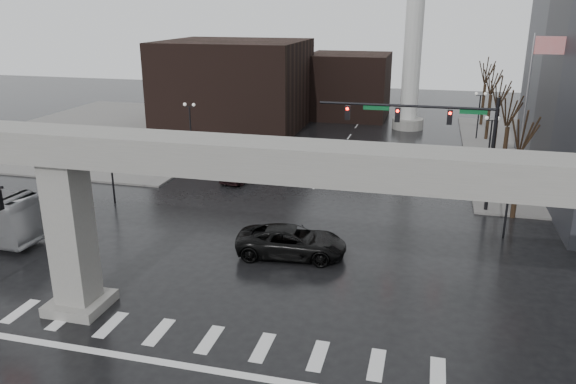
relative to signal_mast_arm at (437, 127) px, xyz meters
name	(u,v)px	position (x,y,z in m)	size (l,w,h in m)	color
ground	(218,327)	(-8.99, -18.80, -5.83)	(160.00, 160.00, 0.00)	black
sidewalk_nw	(119,131)	(-34.99, 17.20, -5.75)	(28.00, 36.00, 0.15)	#63615F
elevated_guideway	(241,184)	(-7.73, -18.80, 1.05)	(48.00, 2.60, 8.70)	gray
building_far_left	(234,85)	(-22.99, 23.20, -0.83)	(16.00, 14.00, 10.00)	black
building_far_mid	(349,85)	(-10.99, 33.20, -1.83)	(10.00, 10.00, 8.00)	black
smokestack	(415,10)	(-2.99, 27.20, 7.52)	(3.60, 3.60, 30.00)	beige
signal_mast_arm	(437,127)	(0.00, 0.00, 0.00)	(12.12, 0.43, 8.00)	black
flagpole_assembly	(531,99)	(6.30, 3.20, 1.70)	(2.06, 0.12, 12.00)	silver
lamp_right_0	(510,185)	(4.51, -4.80, -2.36)	(1.22, 0.32, 5.11)	black
lamp_right_1	(490,136)	(4.51, 9.20, -2.36)	(1.22, 0.32, 5.11)	black
lamp_right_2	(479,108)	(4.51, 23.20, -2.36)	(1.22, 0.32, 5.11)	black
lamp_left_0	(110,157)	(-22.49, -4.80, -2.36)	(1.22, 0.32, 5.11)	black
lamp_left_1	(190,120)	(-22.49, 9.20, -2.36)	(1.22, 0.32, 5.11)	black
lamp_left_2	(239,98)	(-22.49, 23.20, -2.36)	(1.22, 0.32, 5.11)	black
tree_right_0	(518,178)	(5.54, -0.78, -3.04)	(1.09, 1.58, 7.50)	black
tree_right_1	(505,149)	(5.54, 7.22, -2.98)	(1.09, 1.61, 7.67)	black
tree_right_2	(496,128)	(5.54, 15.22, -2.91)	(1.10, 1.63, 7.85)	black
tree_right_3	(489,113)	(5.54, 23.22, -2.85)	(1.11, 1.66, 8.02)	black
tree_right_4	(484,100)	(5.54, 31.22, -2.79)	(1.12, 1.69, 8.19)	black
pickup_truck	(292,242)	(-7.65, -10.55, -4.95)	(2.90, 6.30, 1.75)	black
far_car	(242,170)	(-15.27, 2.94, -5.01)	(1.94, 4.83, 1.64)	black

